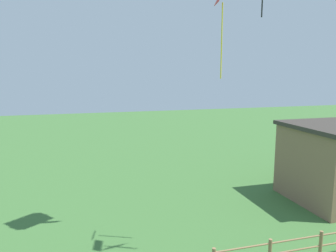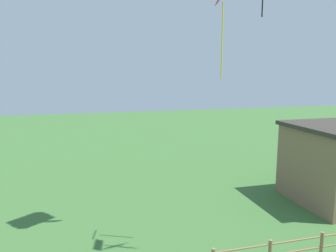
% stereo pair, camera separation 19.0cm
% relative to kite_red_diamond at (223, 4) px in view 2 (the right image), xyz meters
% --- Properties ---
extents(kite_red_diamond, '(0.69, 0.93, 3.96)m').
position_rel_kite_red_diamond_xyz_m(kite_red_diamond, '(0.00, 0.00, 0.00)').
color(kite_red_diamond, red).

